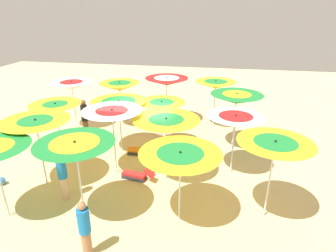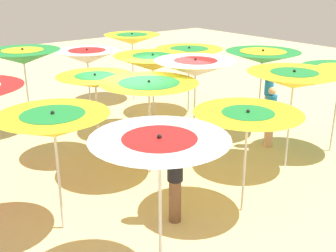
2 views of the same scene
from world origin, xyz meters
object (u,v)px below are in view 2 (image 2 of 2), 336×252
at_px(beach_umbrella_8, 263,57).
at_px(beach_umbrella_0, 132,39).
at_px(lounger_1, 113,140).
at_px(beach_umbrella_10, 149,89).
at_px(lounger_0, 136,151).
at_px(beach_umbrella_4, 189,55).
at_px(beachgoer_2, 270,116).
at_px(beach_umbrella_14, 247,121).
at_px(beachgoer_0, 175,174).
at_px(beach_umbrella_9, 195,68).
at_px(beachgoer_1, 269,92).
at_px(beach_umbrella_15, 160,151).
at_px(beach_umbrella_11, 54,125).
at_px(beach_umbrella_2, 23,57).
at_px(lounger_2, 182,132).
at_px(beach_umbrella_13, 294,80).
at_px(beach_umbrella_1, 87,57).
at_px(beach_umbrella_5, 153,63).
at_px(beach_umbrella_6, 95,81).

bearing_deg(beach_umbrella_8, beach_umbrella_0, -79.43).
height_order(beach_umbrella_8, lounger_1, beach_umbrella_8).
distance_m(beach_umbrella_10, lounger_1, 2.71).
height_order(beach_umbrella_0, beach_umbrella_8, beach_umbrella_0).
xyz_separation_m(beach_umbrella_0, lounger_0, (3.10, 4.67, -2.08)).
height_order(beach_umbrella_4, beachgoer_2, beach_umbrella_4).
height_order(beach_umbrella_14, beachgoer_0, beach_umbrella_14).
bearing_deg(beach_umbrella_9, lounger_0, -18.03).
distance_m(beach_umbrella_14, beachgoer_1, 6.41).
xyz_separation_m(beach_umbrella_9, lounger_1, (1.62, -1.54, -2.08)).
height_order(lounger_1, beachgoer_0, beachgoer_0).
bearing_deg(beach_umbrella_10, beach_umbrella_15, 56.18).
xyz_separation_m(lounger_0, beachgoer_1, (-5.42, -0.12, 0.64)).
bearing_deg(lounger_1, beach_umbrella_11, 31.24).
bearing_deg(beach_umbrella_8, beach_umbrella_4, -82.24).
bearing_deg(beachgoer_1, beachgoer_2, -73.96).
bearing_deg(beach_umbrella_11, beach_umbrella_0, -132.94).
relative_size(lounger_0, lounger_1, 0.96).
bearing_deg(beachgoer_1, beachgoer_0, -88.77).
distance_m(beach_umbrella_2, lounger_2, 5.15).
bearing_deg(beach_umbrella_11, beach_umbrella_4, -148.96).
distance_m(beach_umbrella_4, beach_umbrella_15, 8.67).
xyz_separation_m(beach_umbrella_2, beach_umbrella_8, (-5.38, 4.44, 0.02)).
relative_size(beach_umbrella_13, lounger_0, 2.06).
relative_size(beach_umbrella_8, beach_umbrella_11, 1.07).
bearing_deg(beach_umbrella_1, beach_umbrella_11, 56.56).
bearing_deg(beach_umbrella_5, beach_umbrella_9, 88.01).
relative_size(beach_umbrella_0, beach_umbrella_11, 1.07).
height_order(beach_umbrella_1, beach_umbrella_11, beach_umbrella_11).
relative_size(beach_umbrella_11, beachgoer_0, 1.24).
bearing_deg(beach_umbrella_1, beach_umbrella_8, 127.65).
distance_m(beach_umbrella_9, lounger_0, 2.65).
xyz_separation_m(beach_umbrella_5, lounger_2, (-0.26, 1.05, -1.92)).
xyz_separation_m(beach_umbrella_8, beach_umbrella_14, (3.86, 2.88, -0.35)).
relative_size(beach_umbrella_15, lounger_0, 2.04).
bearing_deg(beach_umbrella_13, beach_umbrella_0, -93.16).
xyz_separation_m(beach_umbrella_2, lounger_1, (-1.24, 2.80, -2.07)).
bearing_deg(beach_umbrella_4, lounger_1, 17.00).
bearing_deg(beach_umbrella_1, beach_umbrella_5, 111.02).
bearing_deg(beach_umbrella_8, beach_umbrella_13, 56.36).
bearing_deg(beach_umbrella_11, beach_umbrella_6, -131.33).
xyz_separation_m(beach_umbrella_8, lounger_0, (4.08, -0.61, -2.08)).
xyz_separation_m(beach_umbrella_9, beach_umbrella_14, (1.33, 2.97, -0.35)).
bearing_deg(beach_umbrella_9, beach_umbrella_5, -91.99).
relative_size(beach_umbrella_9, beachgoer_1, 1.57).
distance_m(beach_umbrella_8, beach_umbrella_14, 4.82).
bearing_deg(beach_umbrella_11, beach_umbrella_8, -170.32).
distance_m(beach_umbrella_9, beach_umbrella_15, 5.25).
height_order(beach_umbrella_1, beach_umbrella_15, beach_umbrella_15).
bearing_deg(lounger_1, beach_umbrella_6, 8.60).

